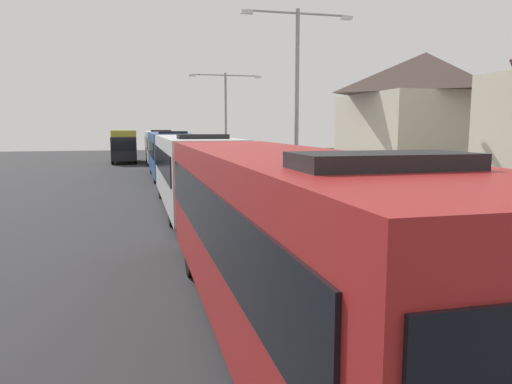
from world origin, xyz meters
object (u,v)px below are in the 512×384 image
object	(u,v)px
bus_fourth_in_line	(160,146)
streetlamp_mid	(297,84)
bus_lead	(278,231)
streetlamp_far	(226,109)
box_truck_oncoming	(124,145)
bus_middle	(169,153)
bus_second_in_line	(192,169)

from	to	relation	value
bus_fourth_in_line	streetlamp_mid	bearing A→B (deg)	-77.71
bus_lead	streetlamp_far	xyz separation A→B (m)	(5.40, 33.94, 3.35)
box_truck_oncoming	streetlamp_mid	distance (m)	28.64
bus_middle	streetlamp_mid	bearing A→B (deg)	-64.50
bus_lead	box_truck_oncoming	world-z (taller)	bus_lead
bus_second_in_line	bus_middle	bearing A→B (deg)	90.00
bus_lead	bus_middle	size ratio (longest dim) A/B	1.02
box_truck_oncoming	streetlamp_far	size ratio (longest dim) A/B	0.91
bus_fourth_in_line	box_truck_oncoming	xyz separation A→B (m)	(-3.30, 2.23, 0.01)
box_truck_oncoming	streetlamp_mid	bearing A→B (deg)	-72.15
bus_lead	bus_fourth_in_line	size ratio (longest dim) A/B	1.08
bus_middle	box_truck_oncoming	distance (m)	16.04
bus_fourth_in_line	streetlamp_mid	size ratio (longest dim) A/B	1.24
bus_lead	bus_second_in_line	xyz separation A→B (m)	(0.00, 12.87, 0.00)
box_truck_oncoming	bus_second_in_line	bearing A→B (deg)	-83.53
bus_lead	box_truck_oncoming	bearing A→B (deg)	94.49
bus_middle	streetlamp_mid	xyz separation A→B (m)	(5.40, -11.32, 3.82)
bus_fourth_in_line	streetlamp_far	world-z (taller)	streetlamp_far
bus_middle	bus_fourth_in_line	distance (m)	13.47
bus_fourth_in_line	box_truck_oncoming	size ratio (longest dim) A/B	1.53
bus_second_in_line	box_truck_oncoming	world-z (taller)	bus_second_in_line
box_truck_oncoming	streetlamp_mid	world-z (taller)	streetlamp_mid
bus_fourth_in_line	streetlamp_far	distance (m)	8.62
bus_second_in_line	bus_middle	size ratio (longest dim) A/B	1.04
bus_middle	streetlamp_far	size ratio (longest dim) A/B	1.47
streetlamp_mid	bus_lead	bearing A→B (deg)	-109.81
bus_second_in_line	streetlamp_mid	bearing A→B (deg)	21.33
bus_second_in_line	streetlamp_far	bearing A→B (deg)	75.63
bus_middle	streetlamp_far	bearing A→B (deg)	54.76
bus_lead	box_truck_oncoming	size ratio (longest dim) A/B	1.65
bus_lead	bus_fourth_in_line	bearing A→B (deg)	90.00
bus_fourth_in_line	box_truck_oncoming	bearing A→B (deg)	145.94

